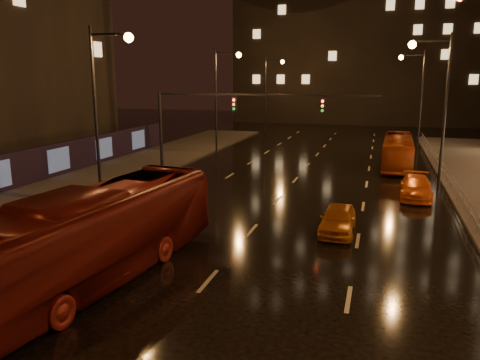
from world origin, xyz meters
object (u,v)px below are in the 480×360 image
object	(u,v)px
bus_curb	(398,152)
taxi_far	(416,187)
taxi_near	(338,219)
bus_red	(96,235)

from	to	relation	value
bus_curb	taxi_far	world-z (taller)	bus_curb
taxi_far	taxi_near	bearing A→B (deg)	-113.77
bus_curb	taxi_near	bearing A→B (deg)	-98.16
bus_red	taxi_far	bearing A→B (deg)	59.90
bus_red	taxi_far	distance (m)	19.99
bus_curb	taxi_far	bearing A→B (deg)	-83.48
bus_red	taxi_near	size ratio (longest dim) A/B	3.14
bus_red	taxi_far	xyz separation A→B (m)	(11.88, 16.04, -1.05)
bus_red	bus_curb	world-z (taller)	bus_red
bus_red	taxi_near	bearing A→B (deg)	51.29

